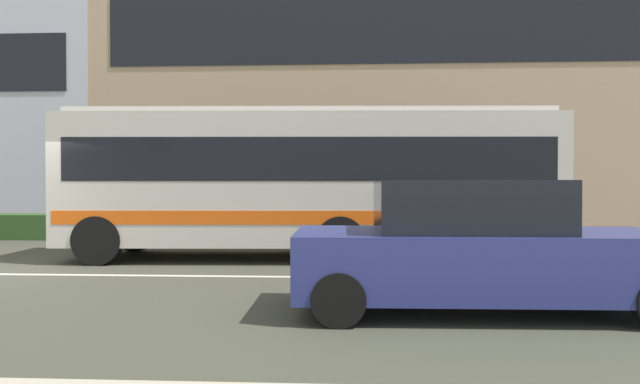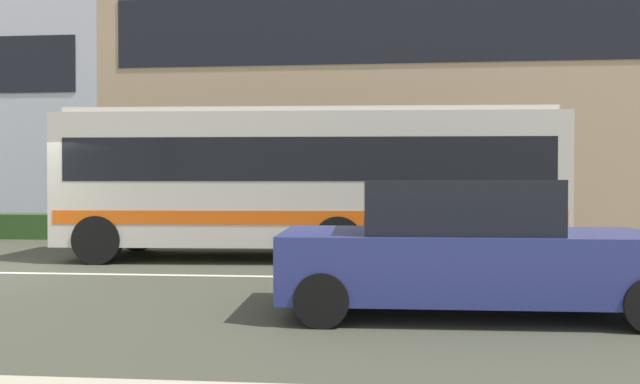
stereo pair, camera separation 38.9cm
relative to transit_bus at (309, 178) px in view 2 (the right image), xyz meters
The scene contains 4 objects.
hedge_row_far 7.17m from the transit_bus, 145.21° to the left, with size 21.08×1.10×0.74m, color #2E5425.
apartment_block_right 12.36m from the transit_bus, 80.57° to the left, with size 20.75×8.25×12.10m.
transit_bus is the anchor object (origin of this frame).
sedan_oncoming 5.91m from the transit_bus, 64.24° to the right, with size 4.78×2.02×1.70m.
Camera 2 is at (7.22, -10.12, 1.66)m, focal length 32.36 mm.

